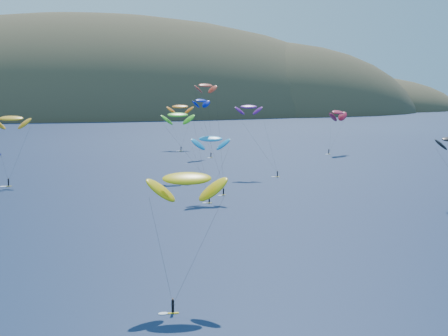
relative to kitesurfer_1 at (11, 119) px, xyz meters
name	(u,v)px	position (x,y,z in m)	size (l,w,h in m)	color
island	(118,124)	(74.31, 430.93, -28.03)	(730.00, 300.00, 210.00)	#3D3526
kitesurfer_1	(11,119)	(0.00, 0.00, 0.00)	(9.71, 8.44, 19.98)	yellow
kitesurfer_2	(187,179)	(25.40, -100.66, -2.67)	(9.87, 9.41, 17.23)	yellow
kitesurfer_3	(178,115)	(44.28, -3.53, 0.51)	(10.82, 10.94, 20.36)	yellow
kitesurfer_4	(201,101)	(63.61, 48.28, 3.22)	(9.27, 9.73, 22.96)	yellow
kitesurfer_5	(211,139)	(44.97, -37.07, -3.42)	(9.18, 8.98, 16.23)	yellow
kitesurfer_6	(249,107)	(65.58, -1.94, 2.54)	(11.30, 9.68, 21.98)	yellow
kitesurfer_8	(338,112)	(116.82, 44.51, -1.52)	(11.89, 10.54, 18.85)	yellow
kitesurfer_9	(206,86)	(45.96, -28.73, 8.59)	(7.15, 7.58, 27.71)	yellow
kitesurfer_11	(180,107)	(62.24, 79.26, 0.05)	(11.12, 14.73, 20.26)	yellow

